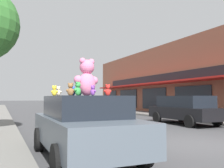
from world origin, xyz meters
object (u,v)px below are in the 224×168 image
object	(u,v)px
teddy_bear_red	(108,90)
teddy_bear_green	(78,89)
teddy_bear_orange	(88,90)
teddy_bear_cream	(58,91)
teddy_bear_yellow	(54,91)
plush_art_car	(84,125)
teddy_bear_brown	(71,90)
teddy_bear_teal	(79,90)
teddy_bear_blue	(73,91)
teddy_bear_giant	(87,78)
teddy_bear_purple	(93,90)
parked_car_far_center	(185,109)

from	to	relation	value
teddy_bear_red	teddy_bear_green	distance (m)	0.94
teddy_bear_orange	teddy_bear_red	world-z (taller)	teddy_bear_orange
teddy_bear_cream	teddy_bear_yellow	xyz separation A→B (m)	(-0.14, -0.12, 0.01)
teddy_bear_orange	teddy_bear_cream	size ratio (longest dim) A/B	1.30
plush_art_car	teddy_bear_brown	size ratio (longest dim) A/B	11.83
teddy_bear_teal	teddy_bear_yellow	size ratio (longest dim) A/B	1.22
teddy_bear_red	teddy_bear_brown	bearing A→B (deg)	-42.35
teddy_bear_teal	teddy_bear_red	size ratio (longest dim) A/B	1.16
teddy_bear_blue	teddy_bear_giant	bearing A→B (deg)	79.75
teddy_bear_giant	teddy_bear_yellow	bearing A→B (deg)	-74.16
teddy_bear_green	teddy_bear_yellow	bearing A→B (deg)	-114.49
teddy_bear_red	teddy_bear_green	world-z (taller)	teddy_bear_green
plush_art_car	teddy_bear_red	world-z (taller)	teddy_bear_red
teddy_bear_cream	teddy_bear_purple	size ratio (longest dim) A/B	1.19
teddy_bear_blue	teddy_bear_yellow	bearing A→B (deg)	-27.47
teddy_bear_brown	teddy_bear_orange	bearing A→B (deg)	-133.20
teddy_bear_blue	teddy_bear_purple	size ratio (longest dim) A/B	1.19
teddy_bear_red	teddy_bear_yellow	size ratio (longest dim) A/B	1.05
teddy_bear_red	teddy_bear_green	bearing A→B (deg)	14.31
teddy_bear_giant	teddy_bear_yellow	distance (m)	1.19
teddy_bear_brown	teddy_bear_red	bearing A→B (deg)	178.08
teddy_bear_green	teddy_bear_yellow	distance (m)	1.23
plush_art_car	teddy_bear_brown	bearing A→B (deg)	106.76
plush_art_car	teddy_bear_green	xyz separation A→B (m)	(-0.25, -0.31, 0.88)
teddy_bear_giant	teddy_bear_teal	size ratio (longest dim) A/B	2.62
teddy_bear_teal	teddy_bear_orange	bearing A→B (deg)	-97.24
teddy_bear_red	teddy_bear_yellow	world-z (taller)	teddy_bear_red
plush_art_car	teddy_bear_teal	xyz separation A→B (m)	(0.05, 0.61, 0.89)
plush_art_car	teddy_bear_cream	bearing A→B (deg)	113.68
teddy_bear_giant	teddy_bear_red	distance (m)	0.68
teddy_bear_cream	parked_car_far_center	bearing A→B (deg)	-101.95
teddy_bear_green	teddy_bear_cream	size ratio (longest dim) A/B	1.17
teddy_bear_yellow	teddy_bear_teal	bearing A→B (deg)	-161.40
teddy_bear_yellow	teddy_bear_purple	bearing A→B (deg)	149.59
teddy_bear_green	teddy_bear_brown	xyz separation A→B (m)	(0.07, 0.93, 0.02)
plush_art_car	teddy_bear_brown	world-z (taller)	teddy_bear_brown
teddy_bear_purple	parked_car_far_center	size ratio (longest dim) A/B	0.05
teddy_bear_green	teddy_bear_yellow	world-z (taller)	teddy_bear_green
teddy_bear_orange	teddy_bear_red	size ratio (longest dim) A/B	1.19
teddy_bear_brown	teddy_bear_purple	bearing A→B (deg)	131.05
teddy_bear_orange	teddy_bear_cream	world-z (taller)	teddy_bear_orange
teddy_bear_orange	teddy_bear_teal	xyz separation A→B (m)	(-0.28, -0.12, -0.00)
teddy_bear_green	parked_car_far_center	xyz separation A→B (m)	(7.79, 5.52, -0.83)
teddy_bear_orange	teddy_bear_red	xyz separation A→B (m)	(0.30, -0.73, -0.03)
teddy_bear_teal	teddy_bear_brown	xyz separation A→B (m)	(-0.23, 0.01, 0.00)
teddy_bear_orange	parked_car_far_center	distance (m)	8.53
teddy_bear_cream	teddy_bear_yellow	world-z (taller)	teddy_bear_yellow
teddy_bear_green	teddy_bear_blue	distance (m)	1.11
plush_art_car	teddy_bear_cream	size ratio (longest dim) A/B	15.24
teddy_bear_teal	teddy_bear_red	bearing A→B (deg)	-166.18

